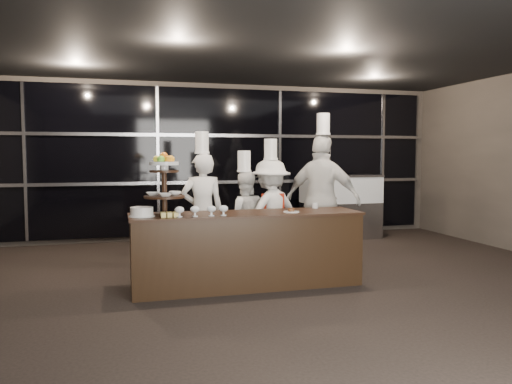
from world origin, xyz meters
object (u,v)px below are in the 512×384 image
object	(u,v)px
display_stand	(164,180)
chef_a	(202,210)
buffet_counter	(247,249)
display_case	(341,203)
chef_b	(244,217)
layer_cake	(142,212)
chef_c	(270,212)
chef_d	(322,199)

from	to	relation	value
display_stand	chef_a	size ratio (longest dim) A/B	0.38
buffet_counter	chef_a	bearing A→B (deg)	109.66
display_case	chef_b	size ratio (longest dim) A/B	0.90
layer_cake	chef_a	bearing A→B (deg)	51.29
display_stand	display_case	size ratio (longest dim) A/B	0.49
buffet_counter	chef_b	world-z (taller)	chef_b
layer_cake	chef_c	distance (m)	2.20
chef_a	chef_d	xyz separation A→B (m)	(1.74, -0.22, 0.12)
chef_b	chef_c	xyz separation A→B (m)	(0.38, -0.09, 0.08)
buffet_counter	chef_a	xyz separation A→B (m)	(-0.38, 1.06, 0.39)
display_stand	display_case	xyz separation A→B (m)	(3.66, 2.98, -0.65)
buffet_counter	display_stand	size ratio (longest dim) A/B	3.81
chef_c	display_case	bearing A→B (deg)	43.53
chef_a	chef_c	size ratio (longest dim) A/B	1.05
chef_b	chef_a	bearing A→B (deg)	-172.20
display_case	chef_c	bearing A→B (deg)	-136.47
display_stand	chef_c	xyz separation A→B (m)	(1.63, 1.06, -0.55)
display_case	chef_d	xyz separation A→B (m)	(-1.30, -2.14, 0.29)
display_stand	layer_cake	size ratio (longest dim) A/B	2.48
buffet_counter	chef_c	size ratio (longest dim) A/B	1.52
display_case	chef_b	distance (m)	3.03
display_stand	chef_d	world-z (taller)	chef_d
display_stand	chef_b	size ratio (longest dim) A/B	0.44
chef_b	chef_d	world-z (taller)	chef_d
display_stand	chef_d	xyz separation A→B (m)	(2.36, 0.84, -0.36)
chef_c	chef_d	bearing A→B (deg)	-16.60
buffet_counter	layer_cake	size ratio (longest dim) A/B	9.47
buffet_counter	layer_cake	xyz separation A→B (m)	(-1.27, -0.05, 0.51)
layer_cake	chef_b	world-z (taller)	chef_b
buffet_counter	display_case	world-z (taller)	display_case
display_stand	chef_a	xyz separation A→B (m)	(0.62, 1.06, -0.48)
display_case	chef_a	world-z (taller)	chef_a
chef_a	chef_c	distance (m)	1.01
buffet_counter	display_case	distance (m)	4.00
display_stand	chef_c	world-z (taller)	chef_c
chef_b	buffet_counter	bearing A→B (deg)	-102.44
display_case	chef_c	xyz separation A→B (m)	(-2.03, -1.93, 0.11)
layer_cake	chef_d	world-z (taller)	chef_d
layer_cake	chef_a	world-z (taller)	chef_a
layer_cake	chef_c	size ratio (longest dim) A/B	0.16
display_stand	display_case	distance (m)	4.77
buffet_counter	chef_a	world-z (taller)	chef_a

